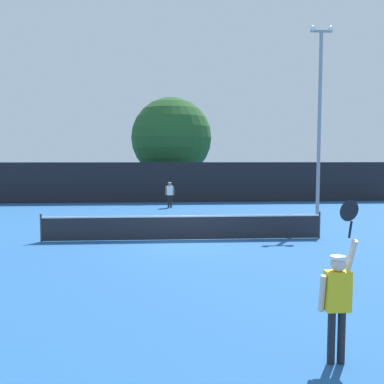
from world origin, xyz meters
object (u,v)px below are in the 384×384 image
light_pole (320,113)px  parked_car_near (137,186)px  player_serving (338,292)px  tennis_ball (186,229)px  large_tree (171,138)px  player_receiving (170,192)px

light_pole → parked_car_near: (-10.16, 16.09, -4.68)m
player_serving → tennis_ball: size_ratio=37.53×
player_serving → large_tree: (-1.95, 29.92, 3.73)m
player_serving → tennis_ball: bearing=97.4°
player_receiving → parked_car_near: bearing=-74.8°
player_serving → light_pole: light_pole is taller
light_pole → player_serving: bearing=-108.9°
player_serving → parked_car_near: (-4.93, 31.35, -0.35)m
tennis_ball → light_pole: bearing=20.1°
tennis_ball → parked_car_near: (-3.26, 18.61, 0.74)m
tennis_ball → parked_car_near: parked_car_near is taller
player_receiving → player_serving: bearing=96.0°
parked_car_near → player_serving: bearing=-88.7°
player_serving → player_receiving: bearing=96.0°
tennis_ball → parked_car_near: bearing=99.9°
tennis_ball → light_pole: light_pole is taller
player_receiving → light_pole: (7.47, -6.20, 4.46)m
large_tree → tennis_ball: bearing=-89.0°
player_serving → player_receiving: size_ratio=1.57×
player_receiving → light_pole: size_ratio=0.17×
player_serving → light_pole: 16.70m
player_serving → large_tree: large_tree is taller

